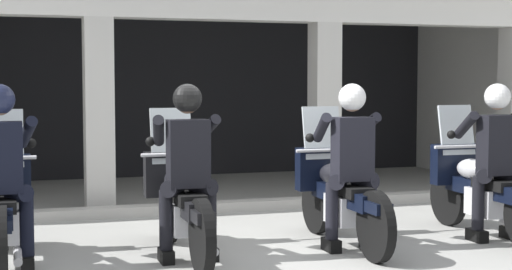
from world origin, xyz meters
TOP-DOWN VIEW (x-y plane):
  - ground_plane at (0.00, 3.00)m, footprint 80.00×80.00m
  - station_building at (0.26, 4.77)m, footprint 10.10×3.97m
  - kerb_strip at (0.26, 2.31)m, footprint 9.60×0.24m
  - motorcycle_far_left at (-2.37, 0.22)m, footprint 0.62×2.04m
  - police_officer_far_left at (-2.37, -0.06)m, footprint 0.63×0.61m
  - motorcycle_center_left at (-0.79, 0.11)m, footprint 0.62×2.04m
  - police_officer_center_left at (-0.79, -0.17)m, footprint 0.63×0.61m
  - motorcycle_center_right at (0.79, 0.09)m, footprint 0.62×2.04m
  - police_officer_center_right at (0.79, -0.19)m, footprint 0.63×0.61m
  - motorcycle_far_right at (2.37, 0.08)m, footprint 0.62×2.04m
  - police_officer_far_right at (2.37, -0.21)m, footprint 0.63×0.61m

SIDE VIEW (x-z plane):
  - ground_plane at x=0.00m, z-range 0.00..0.00m
  - kerb_strip at x=0.26m, z-range 0.00..0.12m
  - motorcycle_far_left at x=-2.37m, z-range -0.17..1.17m
  - motorcycle_center_left at x=-0.79m, z-range -0.17..1.17m
  - motorcycle_center_right at x=0.79m, z-range -0.17..1.17m
  - motorcycle_far_right at x=2.37m, z-range -0.17..1.17m
  - police_officer_far_left at x=-2.37m, z-range 0.15..1.73m
  - police_officer_center_left at x=-0.79m, z-range 0.15..1.73m
  - police_officer_center_right at x=0.79m, z-range 0.15..1.73m
  - police_officer_far_right at x=2.37m, z-range 0.15..1.73m
  - station_building at x=0.26m, z-range 0.41..3.39m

